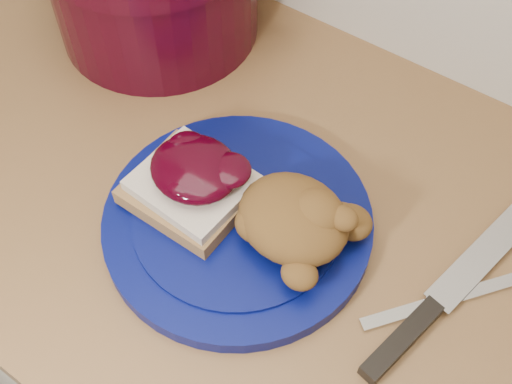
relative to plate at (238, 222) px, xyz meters
The scene contains 6 objects.
base_cabinet 0.48m from the plate, 110.86° to the left, with size 4.00×0.60×0.86m, color beige.
plate is the anchor object (origin of this frame).
sandwich 0.07m from the plate, behind, with size 0.12×0.11×0.06m.
stuffing_mound 0.08m from the plate, 11.91° to the left, with size 0.12×0.10×0.06m, color brown.
chef_knife 0.22m from the plate, ahead, with size 0.08×0.28×0.02m.
butter_knife 0.23m from the plate, 11.53° to the left, with size 0.18×0.01×0.00m, color silver.
Camera 1 is at (0.25, 1.16, 1.49)m, focal length 45.00 mm.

